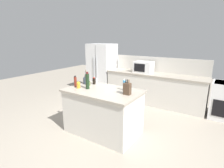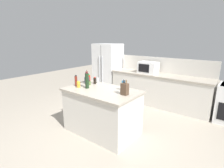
# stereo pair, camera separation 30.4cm
# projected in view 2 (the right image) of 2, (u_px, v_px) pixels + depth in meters

# --- Properties ---
(ground_plane) EXTENTS (14.00, 14.00, 0.00)m
(ground_plane) POSITION_uv_depth(u_px,v_px,m) (102.00, 131.00, 3.82)
(ground_plane) COLOR gray
(back_counter_run) EXTENTS (2.97, 0.66, 0.94)m
(back_counter_run) POSITION_uv_depth(u_px,v_px,m) (158.00, 90.00, 5.20)
(back_counter_run) COLOR beige
(back_counter_run) RESTS_ON ground_plane
(wall_backsplash) EXTENTS (2.93, 0.03, 0.46)m
(wall_backsplash) POSITION_uv_depth(u_px,v_px,m) (164.00, 65.00, 5.26)
(wall_backsplash) COLOR beige
(wall_backsplash) RESTS_ON back_counter_run
(kitchen_island) EXTENTS (1.54, 0.94, 0.94)m
(kitchen_island) POSITION_uv_depth(u_px,v_px,m) (102.00, 111.00, 3.70)
(kitchen_island) COLOR beige
(kitchen_island) RESTS_ON ground_plane
(refrigerator) EXTENTS (0.89, 0.75, 1.77)m
(refrigerator) POSITION_uv_depth(u_px,v_px,m) (108.00, 69.00, 6.30)
(refrigerator) COLOR white
(refrigerator) RESTS_ON ground_plane
(microwave) EXTENTS (0.55, 0.39, 0.34)m
(microwave) POSITION_uv_depth(u_px,v_px,m) (148.00, 67.00, 5.24)
(microwave) COLOR white
(microwave) RESTS_ON back_counter_run
(knife_block) EXTENTS (0.13, 0.10, 0.29)m
(knife_block) POSITION_uv_depth(u_px,v_px,m) (125.00, 89.00, 3.24)
(knife_block) COLOR #4C3828
(knife_block) RESTS_ON kitchen_island
(utensil_crock) EXTENTS (0.12, 0.12, 0.32)m
(utensil_crock) POSITION_uv_depth(u_px,v_px,m) (87.00, 80.00, 4.06)
(utensil_crock) COLOR #333D4C
(utensil_crock) RESTS_ON kitchen_island
(salt_shaker) EXTENTS (0.05, 0.05, 0.13)m
(salt_shaker) POSITION_uv_depth(u_px,v_px,m) (98.00, 80.00, 4.10)
(salt_shaker) COLOR silver
(salt_shaker) RESTS_ON kitchen_island
(dish_soap_bottle) EXTENTS (0.06, 0.06, 0.23)m
(dish_soap_bottle) POSITION_uv_depth(u_px,v_px,m) (123.00, 85.00, 3.50)
(dish_soap_bottle) COLOR #3384BC
(dish_soap_bottle) RESTS_ON kitchen_island
(honey_jar) EXTENTS (0.08, 0.08, 0.14)m
(honey_jar) POSITION_uv_depth(u_px,v_px,m) (78.00, 84.00, 3.74)
(honey_jar) COLOR gold
(honey_jar) RESTS_ON kitchen_island
(spice_jar_oregano) EXTENTS (0.05, 0.05, 0.11)m
(spice_jar_oregano) POSITION_uv_depth(u_px,v_px,m) (90.00, 83.00, 3.92)
(spice_jar_oregano) COLOR #567038
(spice_jar_oregano) RESTS_ON kitchen_island
(hot_sauce_bottle) EXTENTS (0.05, 0.05, 0.18)m
(hot_sauce_bottle) POSITION_uv_depth(u_px,v_px,m) (89.00, 78.00, 4.20)
(hot_sauce_bottle) COLOR red
(hot_sauce_bottle) RESTS_ON kitchen_island
(vinegar_bottle) EXTENTS (0.06, 0.06, 0.24)m
(vinegar_bottle) POSITION_uv_depth(u_px,v_px,m) (76.00, 81.00, 3.86)
(vinegar_bottle) COLOR maroon
(vinegar_bottle) RESTS_ON kitchen_island
(soy_sauce_bottle) EXTENTS (0.06, 0.06, 0.16)m
(soy_sauce_bottle) POSITION_uv_depth(u_px,v_px,m) (95.00, 81.00, 4.03)
(soy_sauce_bottle) COLOR black
(soy_sauce_bottle) RESTS_ON kitchen_island
(wine_bottle) EXTENTS (0.08, 0.08, 0.36)m
(wine_bottle) POSITION_uv_depth(u_px,v_px,m) (87.00, 80.00, 3.65)
(wine_bottle) COLOR black
(wine_bottle) RESTS_ON kitchen_island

